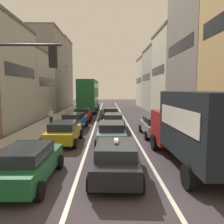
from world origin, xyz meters
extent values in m
plane|color=#3B3338|center=(0.00, 0.00, 0.00)|extent=(140.00, 140.00, 0.00)
cube|color=#B2B2B2|center=(-6.70, 20.00, 0.07)|extent=(2.60, 64.00, 0.14)
cube|color=silver|center=(-1.70, 20.00, 0.01)|extent=(0.16, 60.00, 0.01)
cube|color=silver|center=(1.70, 20.00, 0.01)|extent=(0.16, 60.00, 0.01)
cube|color=black|center=(-8.48, 13.20, 5.35)|extent=(0.02, 7.04, 1.10)
cube|color=#B2ADA3|center=(-12.00, 22.00, 4.19)|extent=(7.00, 8.70, 8.39)
cube|color=black|center=(-8.48, 22.00, 4.61)|extent=(0.02, 7.04, 1.10)
cube|color=#66605B|center=(-12.00, 22.00, 8.54)|extent=(7.20, 8.70, 0.30)
cube|color=gray|center=(-12.00, 30.80, 6.72)|extent=(7.00, 8.70, 13.44)
cube|color=black|center=(-8.48, 30.80, 7.39)|extent=(0.02, 7.04, 1.10)
cube|color=#66605B|center=(-12.00, 30.80, 13.59)|extent=(7.20, 8.70, 0.30)
cube|color=gray|center=(-12.00, 39.60, 6.90)|extent=(7.00, 8.70, 13.79)
cube|color=black|center=(-8.48, 39.60, 7.59)|extent=(0.02, 7.04, 1.10)
cube|color=#66605B|center=(-12.00, 39.60, 13.94)|extent=(7.20, 8.70, 0.30)
cube|color=beige|center=(9.90, 39.60, 5.03)|extent=(7.00, 8.70, 10.06)
cube|color=black|center=(6.38, 39.60, 5.53)|extent=(0.02, 7.04, 1.10)
cube|color=#66605B|center=(9.90, 39.60, 10.21)|extent=(7.20, 8.70, 0.30)
cube|color=#B2ADA3|center=(9.90, 30.80, 5.26)|extent=(7.00, 8.70, 10.51)
cube|color=black|center=(6.38, 30.80, 5.78)|extent=(0.02, 7.04, 1.10)
cube|color=#66605B|center=(9.90, 30.80, 10.66)|extent=(7.20, 8.70, 0.30)
cube|color=beige|center=(9.90, 22.00, 5.61)|extent=(7.00, 8.70, 11.22)
cube|color=black|center=(6.38, 22.00, 6.17)|extent=(0.02, 7.04, 1.10)
cube|color=#66605B|center=(9.90, 22.00, 11.37)|extent=(7.20, 8.70, 0.30)
cube|color=gray|center=(9.90, 13.20, 6.97)|extent=(7.00, 8.70, 13.94)
cube|color=black|center=(6.39, 13.20, 7.67)|extent=(0.02, 7.04, 1.10)
cylinder|color=#2D2D33|center=(-3.95, 0.85, 5.40)|extent=(3.50, 0.10, 0.10)
cube|color=black|center=(-2.55, 0.85, 4.95)|extent=(0.28, 0.28, 0.84)
sphere|color=red|center=(-2.55, 1.00, 5.21)|extent=(0.18, 0.18, 0.18)
sphere|color=#F2A519|center=(-2.55, 1.00, 4.95)|extent=(0.18, 0.18, 0.18)
sphere|color=green|center=(-2.55, 1.00, 4.69)|extent=(0.18, 0.18, 0.18)
cube|color=#A51E1E|center=(3.64, 5.01, 1.43)|extent=(2.45, 2.45, 1.90)
cube|color=black|center=(3.61, 6.22, 1.81)|extent=(2.02, 0.07, 0.70)
cube|color=black|center=(3.72, 1.25, 2.18)|extent=(2.52, 5.49, 2.80)
cube|color=white|center=(2.51, 1.23, 2.46)|extent=(0.12, 4.48, 0.90)
cylinder|color=black|center=(2.44, 5.07, 0.48)|extent=(0.32, 0.97, 0.96)
cylinder|color=black|center=(4.84, 5.12, 0.48)|extent=(0.32, 0.97, 0.96)
cylinder|color=black|center=(2.55, -0.21, 0.48)|extent=(0.32, 0.97, 0.96)
cube|color=black|center=(-0.06, 1.05, 0.67)|extent=(2.04, 4.40, 0.70)
cube|color=#1E2328|center=(-0.07, 0.85, 1.23)|extent=(1.72, 2.49, 0.52)
cube|color=#F2EACC|center=(-0.07, 0.85, 1.60)|extent=(0.18, 0.45, 0.12)
cylinder|color=black|center=(-0.89, 2.57, 0.32)|extent=(0.26, 0.65, 0.64)
cylinder|color=black|center=(0.94, 2.46, 0.32)|extent=(0.26, 0.65, 0.64)
cylinder|color=black|center=(-1.06, -0.35, 0.32)|extent=(0.26, 0.65, 0.64)
cylinder|color=black|center=(0.78, -0.46, 0.32)|extent=(0.26, 0.65, 0.64)
cube|color=#19592D|center=(-3.58, 0.55, 0.67)|extent=(1.87, 4.33, 0.70)
cube|color=#1E2328|center=(-3.59, 0.35, 1.23)|extent=(1.62, 2.43, 0.52)
cylinder|color=black|center=(-4.48, 2.03, 0.32)|extent=(0.23, 0.64, 0.64)
cylinder|color=black|center=(-2.64, 2.00, 0.32)|extent=(0.23, 0.64, 0.64)
cylinder|color=black|center=(-2.69, -0.93, 0.32)|extent=(0.23, 0.64, 0.64)
cube|color=#759EB7|center=(-0.17, 6.65, 0.67)|extent=(1.83, 4.31, 0.70)
cube|color=#1E2328|center=(-0.17, 6.45, 1.23)|extent=(1.60, 2.42, 0.52)
cylinder|color=black|center=(-1.08, 8.12, 0.32)|extent=(0.22, 0.64, 0.64)
cylinder|color=black|center=(0.76, 8.11, 0.32)|extent=(0.22, 0.64, 0.64)
cylinder|color=black|center=(-1.10, 5.20, 0.32)|extent=(0.22, 0.64, 0.64)
cylinder|color=black|center=(0.74, 5.19, 0.32)|extent=(0.22, 0.64, 0.64)
cube|color=#B29319|center=(-3.38, 6.89, 0.67)|extent=(1.86, 4.32, 0.70)
cube|color=#1E2328|center=(-3.39, 6.69, 1.23)|extent=(1.62, 2.43, 0.52)
cylinder|color=black|center=(-4.28, 8.36, 0.32)|extent=(0.23, 0.64, 0.64)
cylinder|color=black|center=(-2.44, 8.34, 0.32)|extent=(0.23, 0.64, 0.64)
cylinder|color=black|center=(-4.32, 5.44, 0.32)|extent=(0.23, 0.64, 0.64)
cylinder|color=black|center=(-2.48, 5.41, 0.32)|extent=(0.23, 0.64, 0.64)
cube|color=silver|center=(0.14, 11.81, 0.67)|extent=(2.06, 4.40, 0.70)
cube|color=#1E2328|center=(0.13, 11.61, 1.23)|extent=(1.73, 2.50, 0.52)
cylinder|color=black|center=(-0.69, 13.32, 0.32)|extent=(0.26, 0.65, 0.64)
cylinder|color=black|center=(1.15, 13.21, 0.32)|extent=(0.26, 0.65, 0.64)
cylinder|color=black|center=(-0.87, 10.40, 0.32)|extent=(0.26, 0.65, 0.64)
cylinder|color=black|center=(0.97, 10.29, 0.32)|extent=(0.26, 0.65, 0.64)
cube|color=#194C8C|center=(-3.48, 12.09, 0.67)|extent=(2.09, 4.41, 0.70)
cube|color=#1E2328|center=(-3.49, 11.89, 1.23)|extent=(1.74, 2.51, 0.52)
cylinder|color=black|center=(-4.30, 13.61, 0.32)|extent=(0.26, 0.65, 0.64)
cylinder|color=black|center=(-2.46, 13.49, 0.32)|extent=(0.26, 0.65, 0.64)
cylinder|color=black|center=(-4.50, 10.69, 0.32)|extent=(0.26, 0.65, 0.64)
cylinder|color=black|center=(-2.66, 10.57, 0.32)|extent=(0.26, 0.65, 0.64)
cube|color=black|center=(-0.02, 17.95, 0.67)|extent=(1.91, 4.35, 0.70)
cube|color=#1E2328|center=(-0.02, 17.75, 1.23)|extent=(1.65, 2.45, 0.52)
cylinder|color=black|center=(-0.90, 19.43, 0.32)|extent=(0.24, 0.65, 0.64)
cylinder|color=black|center=(0.94, 19.38, 0.32)|extent=(0.24, 0.65, 0.64)
cylinder|color=black|center=(-0.97, 16.51, 0.32)|extent=(0.24, 0.65, 0.64)
cylinder|color=black|center=(0.87, 16.46, 0.32)|extent=(0.24, 0.65, 0.64)
cube|color=#A51E1E|center=(-3.32, 17.56, 0.67)|extent=(1.84, 4.32, 0.70)
cube|color=#1E2328|center=(-3.32, 17.36, 1.23)|extent=(1.61, 2.42, 0.52)
cylinder|color=black|center=(-4.25, 19.01, 0.32)|extent=(0.23, 0.64, 0.64)
cylinder|color=black|center=(-2.41, 19.03, 0.32)|extent=(0.23, 0.64, 0.64)
cylinder|color=black|center=(-4.22, 16.09, 0.32)|extent=(0.23, 0.64, 0.64)
cylinder|color=black|center=(-2.38, 16.10, 0.32)|extent=(0.23, 0.64, 0.64)
cube|color=gray|center=(3.33, 9.13, 0.67)|extent=(1.82, 4.31, 0.70)
cube|color=#1E2328|center=(3.33, 8.93, 1.23)|extent=(1.59, 2.41, 0.52)
cylinder|color=black|center=(2.42, 10.60, 0.32)|extent=(0.22, 0.64, 0.64)
cylinder|color=black|center=(4.26, 10.59, 0.32)|extent=(0.22, 0.64, 0.64)
cylinder|color=black|center=(2.41, 7.67, 0.32)|extent=(0.22, 0.64, 0.64)
cylinder|color=black|center=(4.25, 7.67, 0.32)|extent=(0.22, 0.64, 0.64)
cube|color=#1E6033|center=(-3.38, 27.07, 1.70)|extent=(2.64, 10.53, 2.40)
cube|color=black|center=(-3.38, 27.07, 2.06)|extent=(2.66, 9.90, 0.70)
cube|color=#1E6033|center=(-3.38, 27.07, 3.98)|extent=(2.64, 10.53, 2.16)
cube|color=black|center=(-3.38, 27.07, 4.22)|extent=(2.66, 9.90, 0.64)
cylinder|color=black|center=(-4.58, 30.87, 0.50)|extent=(0.31, 1.00, 1.00)
cylinder|color=black|center=(-2.08, 30.84, 0.50)|extent=(0.31, 1.00, 1.00)
cylinder|color=black|center=(-4.67, 23.94, 0.50)|extent=(0.31, 1.00, 1.00)
cylinder|color=black|center=(-2.17, 23.91, 0.50)|extent=(0.31, 1.00, 1.00)
cylinder|color=#262D47|center=(-6.44, 15.01, 0.41)|extent=(0.16, 0.16, 0.82)
cylinder|color=#262D47|center=(-6.30, 15.12, 0.41)|extent=(0.16, 0.16, 0.82)
cylinder|color=silver|center=(-6.37, 15.07, 1.12)|extent=(0.34, 0.34, 0.60)
sphere|color=tan|center=(-6.37, 15.07, 1.54)|extent=(0.24, 0.24, 0.24)
cylinder|color=silver|center=(-6.55, 14.93, 1.15)|extent=(0.10, 0.10, 0.55)
cylinder|color=silver|center=(-6.20, 15.20, 1.15)|extent=(0.10, 0.10, 0.55)
cylinder|color=#262D47|center=(-6.68, 16.62, 0.41)|extent=(0.16, 0.16, 0.82)
cylinder|color=#262D47|center=(-6.75, 16.45, 0.41)|extent=(0.16, 0.16, 0.82)
cylinder|color=red|center=(-6.72, 16.54, 1.12)|extent=(0.34, 0.34, 0.60)
sphere|color=tan|center=(-6.72, 16.54, 1.54)|extent=(0.24, 0.24, 0.24)
cylinder|color=red|center=(-6.63, 16.74, 1.15)|extent=(0.10, 0.10, 0.55)
cylinder|color=red|center=(-6.81, 16.33, 1.15)|extent=(0.10, 0.10, 0.55)
camera|label=1|loc=(-0.44, -7.89, 3.70)|focal=34.99mm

